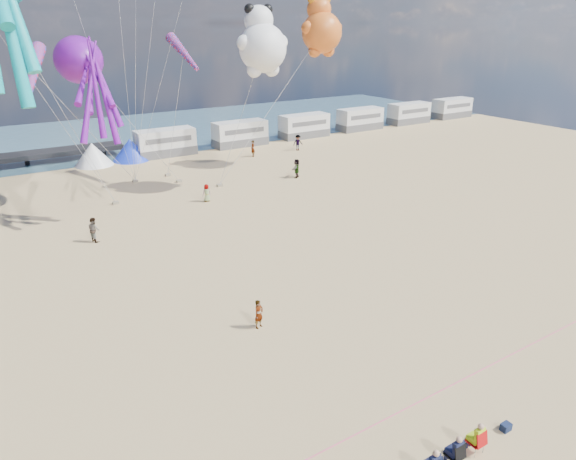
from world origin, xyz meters
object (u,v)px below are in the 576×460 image
object	(u,v)px
sandbag_b	(179,181)
windsock_right	(33,72)
beachgoer_1	(94,230)
motorhome_0	(165,143)
sandbag_c	(220,185)
motorhome_1	(240,134)
sandbag_d	(168,175)
tent_white	(93,154)
tent_blue	(131,150)
cooler_navy	(506,427)
kite_teddy_orange	(322,32)
beachgoer_2	(298,143)
beachgoer_0	(207,193)
kite_octopus_purple	(78,60)
kite_panda	(263,48)
sandbag_e	(135,181)
beachgoer_5	(253,149)
sandbag_a	(116,203)
windsock_mid	(183,53)
motorhome_2	(304,126)
beachgoer_4	(297,168)
motorhome_4	(409,113)
motorhome_5	(452,108)
motorhome_3	(360,119)

from	to	relation	value
sandbag_b	windsock_right	bearing A→B (deg)	-141.76
beachgoer_1	sandbag_b	size ratio (longest dim) A/B	3.49
motorhome_0	sandbag_c	size ratio (longest dim) A/B	13.20
motorhome_1	sandbag_d	xyz separation A→B (m)	(-12.36, -8.21, -1.39)
tent_white	tent_blue	xyz separation A→B (m)	(4.00, 0.00, 0.00)
cooler_navy	sandbag_d	world-z (taller)	cooler_navy
cooler_navy	kite_teddy_orange	distance (m)	40.86
beachgoer_2	beachgoer_1	bearing A→B (deg)	-143.39
beachgoer_0	windsock_right	size ratio (longest dim) A/B	0.28
kite_octopus_purple	kite_panda	bearing A→B (deg)	-10.88
tent_blue	sandbag_e	world-z (taller)	tent_blue
beachgoer_5	kite_panda	distance (m)	16.59
kite_panda	beachgoer_2	bearing A→B (deg)	41.00
cooler_navy	sandbag_a	bearing A→B (deg)	98.78
cooler_navy	beachgoer_5	distance (m)	43.89
sandbag_b	sandbag_c	distance (m)	4.25
sandbag_c	windsock_mid	world-z (taller)	windsock_mid
motorhome_2	windsock_right	bearing A→B (deg)	-148.91
beachgoer_4	motorhome_4	bearing A→B (deg)	166.41
cooler_navy	kite_panda	xyz separation A→B (m)	(7.55, 30.89, 12.00)
motorhome_0	motorhome_5	world-z (taller)	same
sandbag_c	sandbag_e	xyz separation A→B (m)	(-6.18, 5.61, 0.00)
sandbag_b	sandbag_d	xyz separation A→B (m)	(-0.16, 2.64, 0.00)
motorhome_5	tent_white	world-z (taller)	motorhome_5
tent_white	kite_panda	distance (m)	23.08
motorhome_4	sandbag_d	distance (m)	41.70
beachgoer_0	kite_panda	world-z (taller)	kite_panda
motorhome_0	motorhome_1	world-z (taller)	same
sandbag_e	beachgoer_1	bearing A→B (deg)	-117.66
beachgoer_2	kite_octopus_purple	bearing A→B (deg)	-157.14
sandbag_b	sandbag_e	distance (m)	4.20
motorhome_5	kite_panda	bearing A→B (deg)	-159.08
motorhome_5	sandbag_e	size ratio (longest dim) A/B	13.20
beachgoer_0	beachgoer_2	bearing A→B (deg)	-148.32
beachgoer_4	kite_teddy_orange	xyz separation A→B (m)	(4.60, 2.67, 12.30)
motorhome_1	sandbag_e	world-z (taller)	motorhome_1
windsock_mid	tent_white	bearing A→B (deg)	122.73
motorhome_5	beachgoer_5	distance (m)	39.80
beachgoer_0	beachgoer_5	bearing A→B (deg)	-135.57
motorhome_2	windsock_right	distance (m)	40.66
kite_panda	beachgoer_4	bearing A→B (deg)	13.77
beachgoer_2	sandbag_d	size ratio (longest dim) A/B	3.72
kite_panda	windsock_mid	xyz separation A→B (m)	(-4.24, 6.91, -0.55)
motorhome_1	sandbag_a	bearing A→B (deg)	-143.60
motorhome_3	windsock_mid	distance (m)	32.75
motorhome_0	sandbag_a	world-z (taller)	motorhome_0
sandbag_e	motorhome_1	bearing A→B (deg)	28.54
beachgoer_0	beachgoer_1	distance (m)	10.76
motorhome_4	kite_teddy_orange	world-z (taller)	kite_teddy_orange
motorhome_3	tent_white	xyz separation A→B (m)	(-36.50, 0.00, -0.30)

